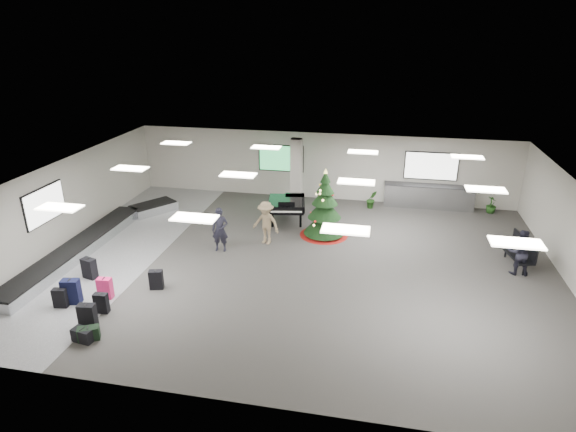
% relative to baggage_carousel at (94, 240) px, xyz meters
% --- Properties ---
extents(ground, '(18.00, 18.00, 0.00)m').
position_rel_baggage_carousel_xyz_m(ground, '(7.84, 0.08, -0.21)').
color(ground, '#3C3A37').
rests_on(ground, ground).
extents(room_envelope, '(18.02, 14.02, 3.21)m').
position_rel_baggage_carousel_xyz_m(room_envelope, '(7.46, 0.75, 2.12)').
color(room_envelope, beige).
rests_on(room_envelope, ground).
extents(baggage_carousel, '(2.28, 9.71, 0.43)m').
position_rel_baggage_carousel_xyz_m(baggage_carousel, '(0.00, 0.00, 0.00)').
color(baggage_carousel, silver).
rests_on(baggage_carousel, ground).
extents(service_counter, '(4.05, 0.65, 1.08)m').
position_rel_baggage_carousel_xyz_m(service_counter, '(12.84, 6.73, 0.33)').
color(service_counter, silver).
rests_on(service_counter, ground).
extents(suitcase_0, '(0.50, 0.32, 0.75)m').
position_rel_baggage_carousel_xyz_m(suitcase_0, '(2.88, -4.95, 0.15)').
color(suitcase_0, black).
rests_on(suitcase_0, ground).
extents(suitcase_1, '(0.42, 0.24, 0.64)m').
position_rel_baggage_carousel_xyz_m(suitcase_1, '(2.84, -4.18, 0.10)').
color(suitcase_1, black).
rests_on(suitcase_1, ground).
extents(pink_suitcase, '(0.45, 0.28, 0.70)m').
position_rel_baggage_carousel_xyz_m(pink_suitcase, '(2.52, -3.43, 0.13)').
color(pink_suitcase, '#E91E63').
rests_on(pink_suitcase, ground).
extents(suitcase_3, '(0.47, 0.34, 0.66)m').
position_rel_baggage_carousel_xyz_m(suitcase_3, '(3.81, -2.59, 0.11)').
color(suitcase_3, black).
rests_on(suitcase_3, ground).
extents(navy_suitcase, '(0.56, 0.39, 0.82)m').
position_rel_baggage_carousel_xyz_m(navy_suitcase, '(1.68, -3.90, 0.18)').
color(navy_suitcase, black).
rests_on(navy_suitcase, ground).
extents(suitcase_5, '(0.43, 0.28, 0.62)m').
position_rel_baggage_carousel_xyz_m(suitcase_5, '(1.47, -4.16, 0.09)').
color(suitcase_5, black).
rests_on(suitcase_5, ground).
extents(green_duffel, '(0.62, 0.50, 0.39)m').
position_rel_baggage_carousel_xyz_m(green_duffel, '(3.21, -5.45, -0.03)').
color(green_duffel, black).
rests_on(green_duffel, ground).
extents(suitcase_8, '(0.53, 0.39, 0.73)m').
position_rel_baggage_carousel_xyz_m(suitcase_8, '(1.31, -2.37, 0.14)').
color(suitcase_8, black).
rests_on(suitcase_8, ground).
extents(black_duffel, '(0.61, 0.40, 0.39)m').
position_rel_baggage_carousel_xyz_m(black_duffel, '(3.10, -5.54, -0.03)').
color(black_duffel, black).
rests_on(black_duffel, ground).
extents(christmas_tree, '(1.95, 1.95, 2.78)m').
position_rel_baggage_carousel_xyz_m(christmas_tree, '(8.53, 2.67, 0.74)').
color(christmas_tree, maroon).
rests_on(christmas_tree, ground).
extents(grand_piano, '(1.80, 2.17, 1.11)m').
position_rel_baggage_carousel_xyz_m(grand_piano, '(6.78, 3.80, 0.58)').
color(grand_piano, black).
rests_on(grand_piano, ground).
extents(bench, '(0.94, 1.79, 1.08)m').
position_rel_baggage_carousel_xyz_m(bench, '(15.54, 1.33, 0.40)').
color(bench, black).
rests_on(bench, ground).
extents(traveler_a, '(0.65, 0.46, 1.68)m').
position_rel_baggage_carousel_xyz_m(traveler_a, '(4.92, 0.50, 0.63)').
color(traveler_a, black).
rests_on(traveler_a, ground).
extents(traveler_b, '(1.23, 0.91, 1.70)m').
position_rel_baggage_carousel_xyz_m(traveler_b, '(6.43, 1.46, 0.64)').
color(traveler_b, '#967F5D').
rests_on(traveler_b, ground).
extents(traveler_bench, '(0.80, 0.63, 1.61)m').
position_rel_baggage_carousel_xyz_m(traveler_bench, '(15.37, 0.75, 0.59)').
color(traveler_bench, black).
rests_on(traveler_bench, ground).
extents(potted_plant_left, '(0.58, 0.53, 0.86)m').
position_rel_baggage_carousel_xyz_m(potted_plant_left, '(10.28, 6.14, 0.22)').
color(potted_plant_left, '#193B13').
rests_on(potted_plant_left, ground).
extents(potted_plant_right, '(0.61, 0.61, 0.78)m').
position_rel_baggage_carousel_xyz_m(potted_plant_right, '(15.58, 6.58, 0.18)').
color(potted_plant_right, '#193B13').
rests_on(potted_plant_right, ground).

